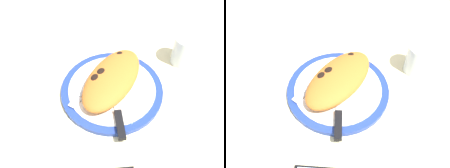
% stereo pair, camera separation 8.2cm
% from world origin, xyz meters
% --- Properties ---
extents(ground_plane, '(1.50, 1.50, 0.03)m').
position_xyz_m(ground_plane, '(0.00, 0.00, -0.01)').
color(ground_plane, beige).
extents(plate, '(0.29, 0.29, 0.02)m').
position_xyz_m(plate, '(0.00, 0.00, 0.01)').
color(plate, '#233D99').
rests_on(plate, ground_plane).
extents(calzone, '(0.25, 0.13, 0.05)m').
position_xyz_m(calzone, '(-0.01, -0.01, 0.04)').
color(calzone, orange).
rests_on(calzone, plate).
extents(fork, '(0.18, 0.02, 0.00)m').
position_xyz_m(fork, '(0.04, -0.07, 0.02)').
color(fork, silver).
rests_on(fork, plate).
extents(knife, '(0.20, 0.14, 0.01)m').
position_xyz_m(knife, '(0.07, 0.06, 0.02)').
color(knife, silver).
rests_on(knife, plate).
extents(water_glass, '(0.07, 0.07, 0.10)m').
position_xyz_m(water_glass, '(-0.21, 0.14, 0.04)').
color(water_glass, silver).
rests_on(water_glass, ground_plane).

